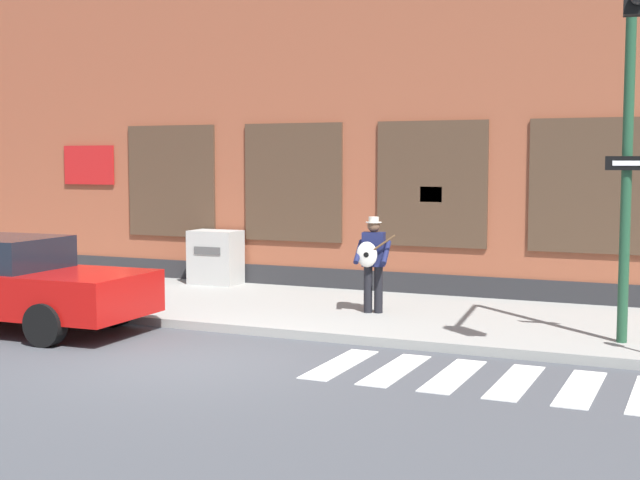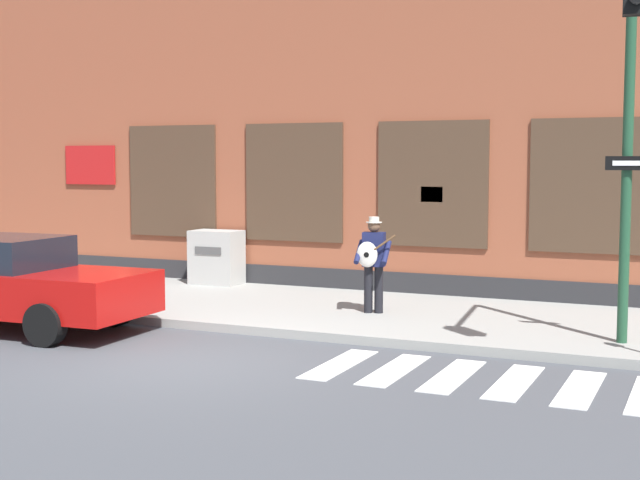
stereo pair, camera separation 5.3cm
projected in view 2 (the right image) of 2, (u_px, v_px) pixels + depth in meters
name	position (u px, v px, depth m)	size (l,w,h in m)	color
ground_plane	(188.00, 362.00, 12.31)	(160.00, 160.00, 0.00)	#424449
sidewalk	(315.00, 310.00, 16.17)	(28.00, 4.47, 0.14)	gray
building_backdrop	(395.00, 104.00, 19.66)	(28.00, 4.06, 8.04)	brown
crosswalk	(515.00, 382.00, 11.18)	(5.20, 1.90, 0.01)	silver
red_car	(12.00, 283.00, 14.62)	(4.65, 2.09, 1.53)	#B20F0C
busker	(373.00, 259.00, 15.35)	(0.75, 0.59, 1.67)	black
traffic_light	(631.00, 89.00, 11.67)	(0.71, 2.69, 5.20)	#1E472D
utility_box	(217.00, 257.00, 19.02)	(1.05, 0.69, 1.15)	#ADADA8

